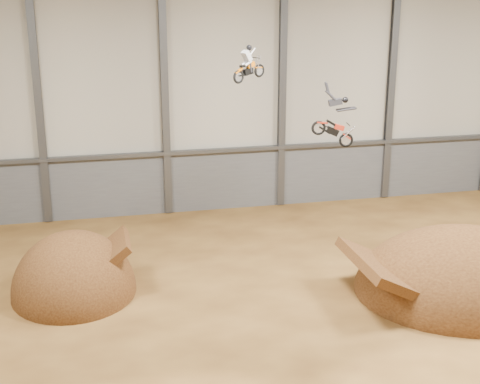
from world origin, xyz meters
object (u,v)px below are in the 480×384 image
object	(u,v)px
landing_ramp	(461,291)
takeoff_ramp	(75,292)
fmx_rider_a	(250,61)
fmx_rider_b	(330,115)

from	to	relation	value
landing_ramp	takeoff_ramp	bearing A→B (deg)	167.49
fmx_rider_a	fmx_rider_b	distance (m)	4.14
takeoff_ramp	fmx_rider_a	size ratio (longest dim) A/B	3.38
fmx_rider_b	landing_ramp	bearing A→B (deg)	-23.39
fmx_rider_b	fmx_rider_a	bearing A→B (deg)	167.77
takeoff_ramp	fmx_rider_a	bearing A→B (deg)	7.53
takeoff_ramp	landing_ramp	xyz separation A→B (m)	(16.21, -3.60, 0.00)
fmx_rider_b	takeoff_ramp	bearing A→B (deg)	-171.41
landing_ramp	fmx_rider_a	world-z (taller)	fmx_rider_a
takeoff_ramp	fmx_rider_b	bearing A→B (deg)	-1.41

